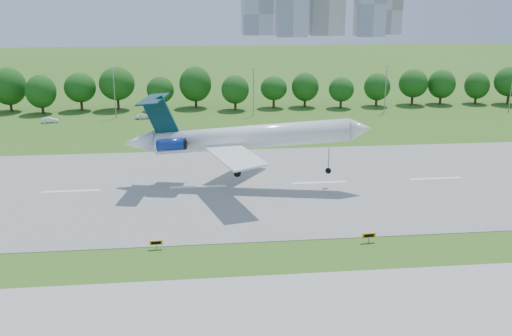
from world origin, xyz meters
name	(u,v)px	position (x,y,z in m)	size (l,w,h in m)	color
ground	(201,254)	(0.00, 0.00, 0.00)	(600.00, 600.00, 0.00)	#2E5A17
runway	(198,187)	(0.00, 25.00, 0.04)	(400.00, 45.00, 0.08)	gray
tree_line	(195,87)	(0.00, 92.00, 6.19)	(288.40, 8.40, 10.40)	#382314
light_poles	(185,92)	(-2.50, 82.00, 6.34)	(175.90, 0.25, 12.19)	gray
airliner	(239,137)	(6.73, 25.33, 8.14)	(39.63, 28.43, 12.53)	white
taxi_sign_centre	(156,243)	(-5.35, 1.90, 0.85)	(1.64, 0.29, 1.15)	gray
taxi_sign_right	(369,235)	(21.03, 1.03, 0.93)	(1.80, 0.37, 1.26)	gray
service_vehicle_a	(50,120)	(-35.47, 78.35, 0.65)	(1.38, 3.95, 1.30)	white
service_vehicle_b	(143,116)	(-13.08, 80.43, 0.67)	(1.59, 3.96, 1.35)	white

